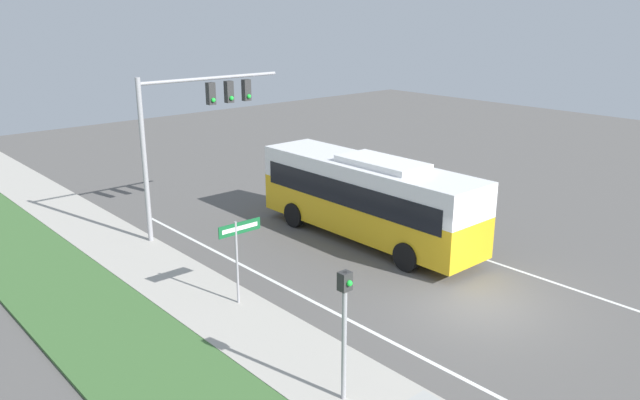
{
  "coord_description": "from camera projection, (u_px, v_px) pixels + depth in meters",
  "views": [
    {
      "loc": [
        -15.52,
        -10.28,
        9.02
      ],
      "look_at": [
        0.12,
        7.45,
        1.79
      ],
      "focal_mm": 35.0,
      "sensor_mm": 36.0,
      "label": 1
    }
  ],
  "objects": [
    {
      "name": "lane_divider_near",
      "position": [
        396.0,
        344.0,
        17.55
      ],
      "size": [
        0.14,
        30.0,
        0.01
      ],
      "color": "silver",
      "rests_on": "ground_plane"
    },
    {
      "name": "lane_divider_far",
      "position": [
        532.0,
        275.0,
        22.1
      ],
      "size": [
        0.14,
        30.0,
        0.01
      ],
      "color": "silver",
      "rests_on": "ground_plane"
    },
    {
      "name": "signal_gantry",
      "position": [
        193.0,
        117.0,
        25.15
      ],
      "size": [
        6.52,
        0.41,
        6.61
      ],
      "color": "#939399",
      "rests_on": "ground_plane"
    },
    {
      "name": "street_sign",
      "position": [
        238.0,
        246.0,
        19.29
      ],
      "size": [
        1.53,
        0.08,
        2.83
      ],
      "color": "#939399",
      "rests_on": "ground_plane"
    },
    {
      "name": "sidewalk",
      "position": [
        327.0,
        377.0,
        15.89
      ],
      "size": [
        2.8,
        80.0,
        0.12
      ],
      "color": "#ADA89E",
      "rests_on": "ground_plane"
    },
    {
      "name": "bus",
      "position": [
        367.0,
        194.0,
        24.99
      ],
      "size": [
        2.69,
        10.28,
        3.5
      ],
      "color": "gold",
      "rests_on": "ground_plane"
    },
    {
      "name": "pedestrian_signal",
      "position": [
        345.0,
        317.0,
        14.28
      ],
      "size": [
        0.28,
        0.34,
        3.39
      ],
      "color": "#939399",
      "rests_on": "ground_plane"
    },
    {
      "name": "ground_plane",
      "position": [
        472.0,
        306.0,
        19.83
      ],
      "size": [
        80.0,
        80.0,
        0.0
      ],
      "primitive_type": "plane",
      "color": "#565451"
    }
  ]
}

